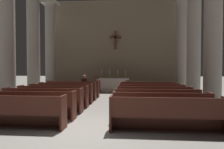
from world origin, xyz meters
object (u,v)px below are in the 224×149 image
(pew_left_row_2, at_px, (30,105))
(candlestick_inner_right, at_px, (118,75))
(column_left_second, at_px, (7,36))
(pew_right_row_6, at_px, (149,92))
(pew_right_row_5, at_px, (151,94))
(column_right_third, at_px, (194,41))
(column_left_third, at_px, (33,43))
(pew_right_row_7, at_px, (147,90))
(candlestick_outer_left, at_px, (102,75))
(column_right_fourth, at_px, (182,46))
(lone_worshipper, at_px, (85,85))
(lectern, at_px, (96,86))
(pew_left_row_5, at_px, (61,93))
(pew_right_row_3, at_px, (157,102))
(candlestick_inner_left, at_px, (109,75))
(pew_left_row_3, at_px, (43,100))
(pew_right_row_4, at_px, (154,98))
(candlestick_outer_right, at_px, (125,76))
(column_right_second, at_px, (213,33))
(pew_left_row_1, at_px, (11,111))
(pew_right_row_2, at_px, (161,107))
(altar, at_px, (114,85))
(pew_left_row_4, at_px, (53,96))
(pew_left_row_6, at_px, (68,91))
(pew_left_row_7, at_px, (73,89))
(pew_right_row_1, at_px, (167,114))
(column_left_fourth, at_px, (50,48))

(pew_left_row_2, relative_size, candlestick_inner_right, 5.23)
(column_left_second, bearing_deg, pew_right_row_6, 8.04)
(pew_right_row_5, bearing_deg, column_right_third, 46.18)
(column_left_third, bearing_deg, pew_right_row_7, -6.23)
(pew_right_row_7, bearing_deg, candlestick_outer_left, 136.52)
(pew_right_row_6, height_order, column_right_fourth, column_right_fourth)
(column_left_third, height_order, lone_worshipper, column_left_third)
(lectern, bearing_deg, pew_left_row_5, -105.78)
(pew_left_row_5, relative_size, lone_worshipper, 2.31)
(pew_right_row_3, relative_size, column_right_third, 0.45)
(column_left_second, distance_m, candlestick_inner_right, 7.48)
(column_right_fourth, distance_m, candlestick_inner_left, 5.69)
(pew_left_row_3, bearing_deg, column_left_third, 118.99)
(column_left_second, bearing_deg, pew_right_row_7, 16.20)
(pew_right_row_4, xyz_separation_m, candlestick_outer_right, (-1.31, 6.03, 0.71))
(pew_right_row_3, distance_m, column_right_second, 4.52)
(candlestick_outer_left, bearing_deg, lone_worshipper, -102.51)
(lectern, bearing_deg, lone_worshipper, -103.30)
(pew_left_row_1, bearing_deg, pew_right_row_2, 13.78)
(pew_right_row_3, distance_m, column_left_third, 9.13)
(lectern, bearing_deg, pew_left_row_1, -97.58)
(altar, bearing_deg, pew_right_row_7, -52.89)
(pew_left_row_4, bearing_deg, lone_worshipper, 77.99)
(pew_right_row_5, xyz_separation_m, candlestick_inner_right, (-1.86, 4.97, 0.71))
(pew_left_row_6, bearing_deg, altar, 61.11)
(pew_right_row_2, height_order, pew_right_row_6, same)
(pew_left_row_5, relative_size, pew_left_row_7, 1.00)
(pew_left_row_2, bearing_deg, pew_right_row_5, 36.34)
(pew_left_row_2, relative_size, altar, 1.39)
(column_left_third, height_order, candlestick_inner_right, column_left_third)
(pew_right_row_6, relative_size, column_right_third, 0.45)
(column_right_fourth, bearing_deg, lone_worshipper, -150.87)
(pew_left_row_4, xyz_separation_m, column_left_third, (-2.77, 3.95, 2.83))
(column_right_second, bearing_deg, candlestick_inner_left, 136.81)
(pew_left_row_7, height_order, candlestick_outer_right, candlestick_outer_right)
(pew_left_row_6, relative_size, lone_worshipper, 2.31)
(pew_right_row_6, distance_m, candlestick_inner_left, 4.67)
(pew_right_row_4, relative_size, column_left_third, 0.45)
(pew_right_row_1, height_order, column_right_second, column_right_second)
(pew_left_row_7, distance_m, candlestick_inner_right, 3.83)
(pew_left_row_2, relative_size, pew_left_row_4, 1.00)
(column_left_fourth, distance_m, candlestick_inner_right, 5.69)
(column_right_fourth, bearing_deg, pew_left_row_6, -146.65)
(column_right_fourth, height_order, lone_worshipper, column_right_fourth)
(pew_right_row_3, relative_size, candlestick_outer_right, 5.23)
(lone_worshipper, bearing_deg, column_left_third, 167.98)
(pew_left_row_4, bearing_deg, pew_left_row_5, 90.00)
(pew_left_row_1, xyz_separation_m, pew_left_row_2, (0.00, 1.06, 0.00))
(pew_left_row_6, height_order, candlestick_inner_right, candlestick_inner_right)
(pew_right_row_4, height_order, lone_worshipper, lone_worshipper)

